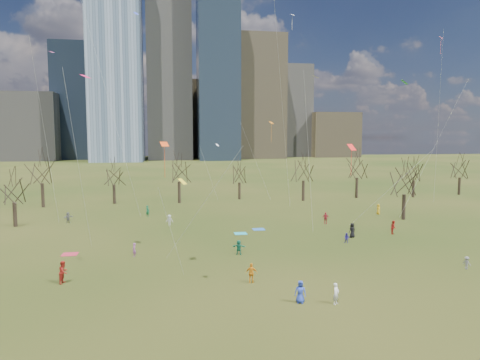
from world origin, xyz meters
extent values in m
plane|color=black|center=(0.00, 0.00, 0.00)|extent=(500.00, 500.00, 0.00)
cube|color=slate|center=(-35.00, 190.00, 59.00)|extent=(26.00, 26.00, 118.00)
cube|color=slate|center=(-8.00, 205.00, 47.50)|extent=(24.00, 24.00, 95.00)
cube|color=#384C66|center=(18.00, 195.00, 52.50)|extent=(22.00, 22.00, 105.00)
cube|color=#726347|center=(45.00, 215.00, 36.00)|extent=(28.00, 28.00, 72.00)
cube|color=#384C66|center=(-60.00, 220.00, 32.50)|extent=(25.00, 25.00, 65.00)
cube|color=slate|center=(70.00, 230.00, 29.00)|extent=(22.00, 22.00, 58.00)
cube|color=#726347|center=(5.00, 240.00, 24.00)|extent=(30.00, 30.00, 48.00)
cube|color=slate|center=(-85.00, 210.00, 18.00)|extent=(35.00, 30.00, 36.00)
cube|color=#726347|center=(95.00, 225.00, 14.00)|extent=(30.00, 28.00, 28.00)
cylinder|color=black|center=(-31.00, 39.00, 2.14)|extent=(0.55, 0.55, 4.28)
cylinder|color=black|center=(-19.00, 41.00, 1.80)|extent=(0.52, 0.52, 3.60)
cylinder|color=black|center=(-7.00, 40.00, 2.02)|extent=(0.54, 0.54, 4.05)
cylinder|color=black|center=(5.00, 43.00, 1.69)|extent=(0.51, 0.51, 3.38)
cylinder|color=black|center=(17.00, 39.00, 1.98)|extent=(0.54, 0.54, 3.96)
cylinder|color=black|center=(29.00, 41.00, 2.07)|extent=(0.54, 0.54, 4.14)
cylinder|color=black|center=(41.00, 40.00, 1.75)|extent=(0.52, 0.52, 3.51)
cylinder|color=black|center=(53.00, 42.00, 1.87)|extent=(0.53, 0.53, 3.74)
cylinder|color=black|center=(-30.00, 22.00, 1.69)|extent=(0.51, 0.51, 3.38)
cylinder|color=black|center=(26.00, 18.00, 1.91)|extent=(0.53, 0.53, 3.83)
cube|color=teal|center=(0.17, 12.60, 0.01)|extent=(1.60, 1.50, 0.03)
cube|color=#2559AE|center=(2.99, 14.67, 0.01)|extent=(1.60, 1.50, 0.03)
cube|color=#AE2238|center=(-19.29, 5.82, 0.01)|extent=(1.60, 1.50, 0.03)
imported|color=#2A43B7|center=(0.76, -11.02, 0.86)|extent=(0.98, 0.81, 1.71)
imported|color=white|center=(3.32, -11.65, 0.80)|extent=(0.69, 0.67, 1.59)
imported|color=#A31D17|center=(-17.73, -3.55, 0.97)|extent=(0.94, 1.09, 1.94)
imported|color=slate|center=(18.71, -5.59, 0.60)|extent=(0.71, 0.89, 1.20)
imported|color=orange|center=(-1.99, -6.08, 0.86)|extent=(1.08, 0.67, 1.72)
imported|color=#1A7759|center=(-1.64, 2.84, 0.78)|extent=(1.52, 0.86, 1.57)
imported|color=black|center=(13.41, 8.14, 0.91)|extent=(1.03, 0.84, 1.83)
imported|color=#954A93|center=(-12.49, 3.89, 0.71)|extent=(0.46, 0.59, 1.42)
imported|color=#2F249C|center=(11.61, 5.60, 0.61)|extent=(0.75, 0.73, 1.22)
imported|color=silver|center=(-8.87, 19.40, 0.75)|extent=(0.99, 0.60, 1.50)
imported|color=maroon|center=(13.20, 16.76, 0.84)|extent=(1.05, 0.59, 1.69)
imported|color=#5C5D61|center=(-23.34, 23.43, 0.78)|extent=(1.39, 1.32, 1.57)
imported|color=gold|center=(24.35, 22.67, 0.83)|extent=(0.59, 0.85, 1.67)
imported|color=#166641|center=(-12.24, 26.77, 0.88)|extent=(0.76, 0.74, 1.76)
imported|color=#B21E19|center=(19.47, 9.14, 0.87)|extent=(1.01, 1.07, 1.74)
plane|color=#E84913|center=(-9.14, -2.12, 11.74)|extent=(1.12, 1.05, 0.42)
cylinder|color=silver|center=(-6.32, -6.35, 6.57)|extent=(5.66, 8.49, 10.36)
cylinder|color=#E84913|center=(-9.14, -2.12, 10.11)|extent=(0.04, 0.04, 2.70)
plane|color=yellow|center=(7.55, 5.77, 19.06)|extent=(0.90, 0.93, 0.30)
cylinder|color=silver|center=(6.18, 3.72, 10.23)|extent=(2.75, 4.13, 17.67)
plane|color=red|center=(13.37, 8.85, 11.15)|extent=(1.41, 1.21, 0.79)
cylinder|color=silver|center=(16.55, 5.29, 6.27)|extent=(6.37, 7.15, 9.76)
cylinder|color=red|center=(13.37, 8.85, 9.21)|extent=(0.04, 0.04, 3.15)
plane|color=#DA50A7|center=(-22.99, 16.89, 22.94)|extent=(1.00, 1.00, 0.21)
cylinder|color=silver|center=(-22.97, 12.39, 12.17)|extent=(0.06, 9.02, 21.54)
plane|color=white|center=(10.25, 24.81, 31.12)|extent=(0.75, 0.72, 0.26)
cylinder|color=silver|center=(7.63, 20.17, 16.26)|extent=(5.26, 9.30, 29.72)
cylinder|color=white|center=(10.25, 24.81, 29.88)|extent=(0.04, 0.04, 2.10)
plane|color=#249E60|center=(22.34, 12.79, 19.66)|extent=(1.02, 1.18, 0.61)
cylinder|color=silver|center=(25.32, 10.47, 10.53)|extent=(5.97, 4.67, 18.27)
plane|color=blue|center=(-12.81, 19.34, 28.75)|extent=(1.06, 1.03, 0.46)
cylinder|color=silver|center=(-15.67, 15.47, 15.07)|extent=(5.75, 7.76, 27.36)
plane|color=orange|center=(8.66, 31.33, 14.85)|extent=(1.11, 1.07, 0.44)
cylinder|color=silver|center=(5.66, 29.59, 8.13)|extent=(6.01, 3.49, 13.46)
cylinder|color=orange|center=(8.66, 31.33, 13.10)|extent=(0.04, 0.04, 3.00)
plane|color=yellow|center=(-7.74, -7.02, 8.88)|extent=(0.89, 0.93, 0.45)
cylinder|color=silver|center=(-8.63, -8.96, 5.14)|extent=(1.80, 3.89, 7.48)
plane|color=#F61B5F|center=(-16.66, 3.52, 18.25)|extent=(1.33, 1.35, 0.39)
cylinder|color=silver|center=(-17.10, 0.80, 9.83)|extent=(0.89, 5.47, 16.86)
plane|color=#F25960|center=(35.67, 25.04, 28.69)|extent=(0.86, 0.80, 0.46)
cylinder|color=silver|center=(34.06, 22.39, 15.05)|extent=(3.24, 5.32, 27.30)
cylinder|color=#F25960|center=(35.67, 25.04, 27.28)|extent=(0.04, 0.04, 2.40)
plane|color=white|center=(-0.35, 34.41, 11.03)|extent=(0.87, 0.87, 0.43)
cylinder|color=silver|center=(-2.11, 32.04, 6.21)|extent=(3.54, 4.76, 9.64)
camera|label=1|loc=(-8.71, -40.74, 12.31)|focal=32.00mm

